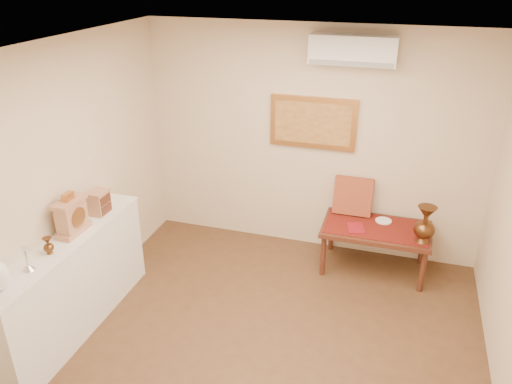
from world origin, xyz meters
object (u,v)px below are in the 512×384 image
at_px(wooden_chest, 99,202).
at_px(brass_urn_tall, 426,221).
at_px(display_ledge, 73,285).
at_px(low_table, 376,232).
at_px(mantel_clock, 72,216).

bearing_deg(wooden_chest, brass_urn_tall, 19.70).
height_order(brass_urn_tall, display_ledge, brass_urn_tall).
xyz_separation_m(wooden_chest, low_table, (2.66, 1.31, -0.62)).
bearing_deg(display_ledge, brass_urn_tall, 28.22).
bearing_deg(brass_urn_tall, wooden_chest, -160.30).
height_order(mantel_clock, low_table, mantel_clock).
distance_m(brass_urn_tall, wooden_chest, 3.37).
distance_m(mantel_clock, low_table, 3.26).
distance_m(brass_urn_tall, display_ledge, 3.61).
distance_m(wooden_chest, low_table, 3.03).
bearing_deg(wooden_chest, display_ledge, -91.19).
bearing_deg(wooden_chest, mantel_clock, -92.15).
xyz_separation_m(mantel_clock, low_table, (2.68, 1.72, -0.67)).
relative_size(brass_urn_tall, low_table, 0.42).
relative_size(mantel_clock, low_table, 0.34).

